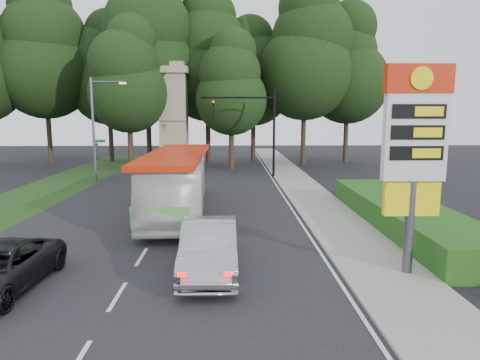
{
  "coord_description": "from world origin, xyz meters",
  "views": [
    {
      "loc": [
        3.31,
        -11.45,
        5.35
      ],
      "look_at": [
        3.8,
        8.61,
        2.2
      ],
      "focal_mm": 32.0,
      "sensor_mm": 36.0,
      "label": 1
    }
  ],
  "objects_px": {
    "traffic_signal_mast": "(258,121)",
    "gas_station_pylon": "(415,142)",
    "monument": "(174,116)",
    "streetlight_signs": "(96,125)",
    "transit_bus": "(177,183)",
    "sedan_silver": "(209,247)"
  },
  "relations": [
    {
      "from": "monument",
      "to": "streetlight_signs",
      "type": "bearing_deg",
      "value": -121.97
    },
    {
      "from": "streetlight_signs",
      "to": "traffic_signal_mast",
      "type": "bearing_deg",
      "value": 8.92
    },
    {
      "from": "monument",
      "to": "sedan_silver",
      "type": "distance_m",
      "value": 28.24
    },
    {
      "from": "transit_bus",
      "to": "monument",
      "type": "bearing_deg",
      "value": 94.75
    },
    {
      "from": "traffic_signal_mast",
      "to": "gas_station_pylon",
      "type": "bearing_deg",
      "value": -80.91
    },
    {
      "from": "traffic_signal_mast",
      "to": "monument",
      "type": "bearing_deg",
      "value": 142.0
    },
    {
      "from": "traffic_signal_mast",
      "to": "monument",
      "type": "height_order",
      "value": "monument"
    },
    {
      "from": "streetlight_signs",
      "to": "sedan_silver",
      "type": "xyz_separation_m",
      "value": [
        9.6,
        -19.55,
        -3.58
      ]
    },
    {
      "from": "traffic_signal_mast",
      "to": "transit_bus",
      "type": "bearing_deg",
      "value": -111.85
    },
    {
      "from": "streetlight_signs",
      "to": "sedan_silver",
      "type": "bearing_deg",
      "value": -63.85
    },
    {
      "from": "gas_station_pylon",
      "to": "monument",
      "type": "distance_m",
      "value": 30.17
    },
    {
      "from": "transit_bus",
      "to": "sedan_silver",
      "type": "relative_size",
      "value": 2.26
    },
    {
      "from": "streetlight_signs",
      "to": "transit_bus",
      "type": "xyz_separation_m",
      "value": [
        7.49,
        -10.93,
        -2.79
      ]
    },
    {
      "from": "gas_station_pylon",
      "to": "streetlight_signs",
      "type": "height_order",
      "value": "streetlight_signs"
    },
    {
      "from": "gas_station_pylon",
      "to": "monument",
      "type": "xyz_separation_m",
      "value": [
        -11.2,
        28.01,
        0.66
      ]
    },
    {
      "from": "gas_station_pylon",
      "to": "monument",
      "type": "relative_size",
      "value": 0.68
    },
    {
      "from": "traffic_signal_mast",
      "to": "monument",
      "type": "relative_size",
      "value": 0.72
    },
    {
      "from": "transit_bus",
      "to": "streetlight_signs",
      "type": "bearing_deg",
      "value": 121.64
    },
    {
      "from": "gas_station_pylon",
      "to": "sedan_silver",
      "type": "height_order",
      "value": "gas_station_pylon"
    },
    {
      "from": "streetlight_signs",
      "to": "transit_bus",
      "type": "height_order",
      "value": "streetlight_signs"
    },
    {
      "from": "monument",
      "to": "sedan_silver",
      "type": "height_order",
      "value": "monument"
    },
    {
      "from": "monument",
      "to": "transit_bus",
      "type": "relative_size",
      "value": 0.85
    }
  ]
}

